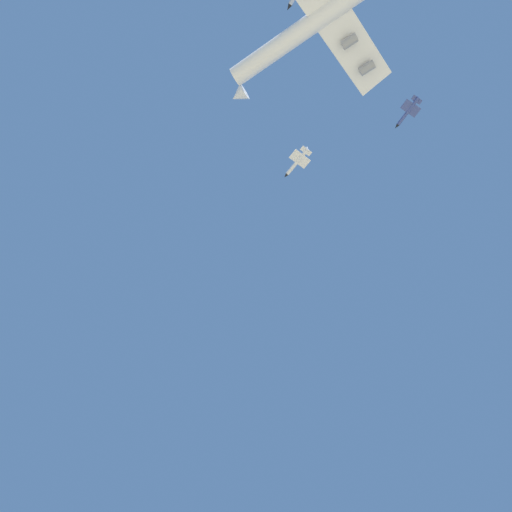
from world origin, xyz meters
name	(u,v)px	position (x,y,z in m)	size (l,w,h in m)	color
carrier_jet	(326,13)	(-34.36, 102.41, 158.25)	(60.99, 61.19, 21.24)	white
chase_jet_lead	(408,111)	(-79.88, 67.17, 191.48)	(9.80, 14.78, 4.00)	#38478C
chase_jet_right_wing	(297,162)	(-32.24, 48.84, 170.89)	(10.82, 14.29, 4.00)	silver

